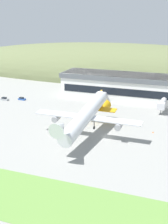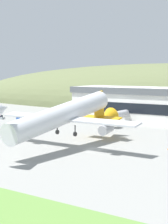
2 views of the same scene
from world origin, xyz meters
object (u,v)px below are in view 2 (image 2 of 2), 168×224
(cargo_airplane, at_px, (64,115))
(service_car_3, at_px, (0,117))
(traffic_cone_0, at_px, (168,148))
(service_car_0, at_px, (21,118))
(jetway_0, at_px, (116,115))

(cargo_airplane, height_order, service_car_3, cargo_airplane)
(cargo_airplane, distance_m, traffic_cone_0, 26.64)
(service_car_0, height_order, traffic_cone_0, service_car_0)
(service_car_0, relative_size, service_car_3, 0.98)
(jetway_0, height_order, cargo_airplane, cargo_airplane)
(cargo_airplane, relative_size, traffic_cone_0, 82.89)
(service_car_0, distance_m, service_car_3, 8.82)
(jetway_0, xyz_separation_m, service_car_0, (-41.11, -3.78, -3.40))
(jetway_0, distance_m, service_car_3, 49.79)
(traffic_cone_0, bearing_deg, service_car_0, 162.21)
(jetway_0, relative_size, service_car_3, 3.30)
(jetway_0, distance_m, cargo_airplane, 40.42)
(service_car_3, xyz_separation_m, traffic_cone_0, (78.58, -18.98, -0.38))
(cargo_airplane, bearing_deg, jetway_0, 100.93)
(jetway_0, bearing_deg, service_car_0, -174.75)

